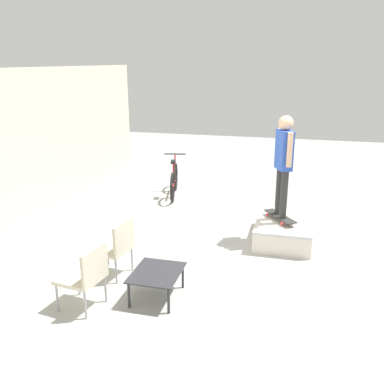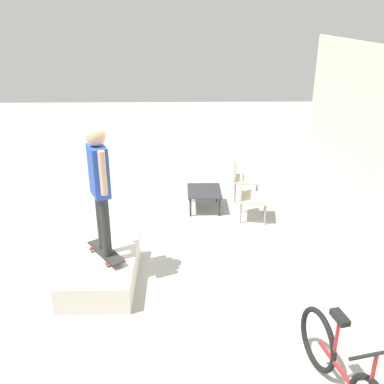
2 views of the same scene
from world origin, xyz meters
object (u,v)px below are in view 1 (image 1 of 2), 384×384
coffee_table (157,275)px  patio_chair_left (86,274)px  skateboard_on_ramp (280,216)px  person_skater (284,158)px  bicycle (174,181)px  patio_chair_right (116,245)px  skate_ramp_box (284,230)px

coffee_table → patio_chair_left: bearing=121.1°
patio_chair_left → skateboard_on_ramp: bearing=150.1°
person_skater → bicycle: size_ratio=1.10×
coffee_table → patio_chair_right: size_ratio=0.88×
bicycle → patio_chair_left: bearing=171.4°
coffee_table → patio_chair_right: (0.45, 0.79, 0.15)m
coffee_table → patio_chair_left: (-0.48, 0.79, 0.15)m
patio_chair_right → bicycle: bicycle is taller
patio_chair_left → person_skater: bearing=150.1°
skate_ramp_box → coffee_table: skate_ramp_box is taller
skate_ramp_box → patio_chair_left: (-2.92, 2.37, 0.30)m
coffee_table → patio_chair_right: 0.93m
skate_ramp_box → coffee_table: size_ratio=1.93×
bicycle → person_skater: bearing=-141.5°
skate_ramp_box → coffee_table: bearing=147.2°
skate_ramp_box → patio_chair_right: 3.11m
coffee_table → person_skater: bearing=-32.0°
person_skater → skateboard_on_ramp: bearing=156.6°
patio_chair_right → patio_chair_left: bearing=9.1°
coffee_table → patio_chair_right: patio_chair_right is taller
patio_chair_right → skateboard_on_ramp: bearing=139.4°
person_skater → patio_chair_left: 3.81m
skateboard_on_ramp → bicycle: size_ratio=0.47×
person_skater → coffee_table: (-2.39, 1.50, -1.19)m
skateboard_on_ramp → coffee_table: skateboard_on_ramp is taller
skate_ramp_box → skateboard_on_ramp: bearing=122.6°
patio_chair_left → patio_chair_right: same height
skate_ramp_box → person_skater: person_skater is taller
skate_ramp_box → patio_chair_left: bearing=141.0°
skateboard_on_ramp → patio_chair_left: size_ratio=0.86×
skateboard_on_ramp → bicycle: bicycle is taller
person_skater → patio_chair_right: bearing=106.9°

